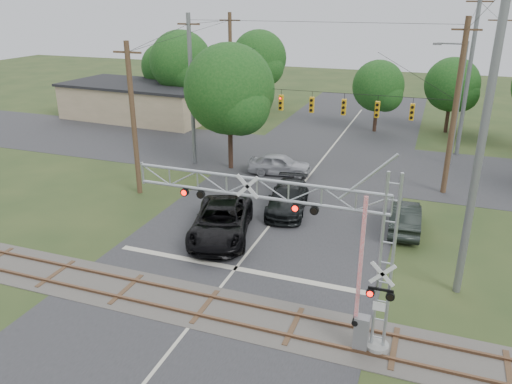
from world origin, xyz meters
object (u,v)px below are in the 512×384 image
(traffic_signal_span, at_px, (324,102))
(pickup_black, at_px, (221,222))
(car_dark, at_px, (288,198))
(streetlight, at_px, (457,98))
(commercial_building, at_px, (140,101))
(crossing_gantry, at_px, (303,235))
(sedan_silver, at_px, (280,164))

(traffic_signal_span, height_order, pickup_black, traffic_signal_span)
(traffic_signal_span, distance_m, car_dark, 8.25)
(car_dark, relative_size, streetlight, 0.59)
(car_dark, distance_m, commercial_building, 29.68)
(crossing_gantry, height_order, car_dark, crossing_gantry)
(crossing_gantry, distance_m, car_dark, 12.91)
(pickup_black, bearing_deg, car_dark, 47.97)
(commercial_building, relative_size, streetlight, 1.78)
(traffic_signal_span, bearing_deg, sedan_silver, -174.95)
(traffic_signal_span, relative_size, pickup_black, 2.92)
(sedan_silver, bearing_deg, pickup_black, 171.90)
(crossing_gantry, distance_m, sedan_silver, 19.59)
(sedan_silver, height_order, commercial_building, commercial_building)
(streetlight, bearing_deg, sedan_silver, -148.76)
(car_dark, bearing_deg, pickup_black, -125.49)
(crossing_gantry, bearing_deg, pickup_black, 133.06)
(crossing_gantry, xyz_separation_m, streetlight, (5.37, 25.33, 0.89))
(pickup_black, relative_size, commercial_building, 0.39)
(car_dark, xyz_separation_m, sedan_silver, (-2.55, 6.36, -0.01))
(car_dark, bearing_deg, traffic_signal_span, 76.40)
(pickup_black, xyz_separation_m, car_dark, (2.42, 4.82, -0.11))
(streetlight, bearing_deg, pickup_black, -122.67)
(traffic_signal_span, relative_size, car_dark, 3.45)
(crossing_gantry, bearing_deg, commercial_building, 130.99)
(traffic_signal_span, xyz_separation_m, car_dark, (-0.55, -6.64, -4.87))
(sedan_silver, bearing_deg, car_dark, -166.93)
(pickup_black, xyz_separation_m, streetlight, (11.82, 18.43, 4.40))
(pickup_black, distance_m, streetlight, 22.33)
(traffic_signal_span, relative_size, streetlight, 2.03)
(car_dark, bearing_deg, crossing_gantry, -79.86)
(sedan_silver, bearing_deg, traffic_signal_span, -93.71)
(traffic_signal_span, bearing_deg, pickup_black, -104.56)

